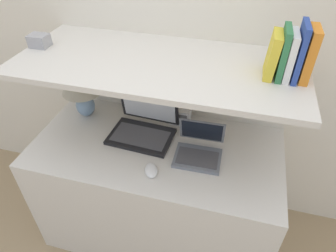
{
  "coord_description": "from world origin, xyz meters",
  "views": [
    {
      "loc": [
        0.39,
        -0.83,
        1.91
      ],
      "look_at": [
        0.07,
        0.35,
        0.93
      ],
      "focal_mm": 32.0,
      "sensor_mm": 36.0,
      "label": 1
    }
  ],
  "objects_px": {
    "table_lamp": "(82,88)",
    "laptop_small": "(199,149)",
    "book_orange": "(309,55)",
    "book_white": "(290,56)",
    "laptop_large": "(144,126)",
    "book_yellow": "(273,55)",
    "router_box": "(180,116)",
    "book_green": "(283,53)",
    "computer_mouse": "(151,170)",
    "book_blue": "(300,52)",
    "shelf_gadget": "(39,41)"
  },
  "relations": [
    {
      "from": "book_blue",
      "to": "book_orange",
      "type": "bearing_deg",
      "value": 0.0
    },
    {
      "from": "table_lamp",
      "to": "book_blue",
      "type": "bearing_deg",
      "value": -5.0
    },
    {
      "from": "book_orange",
      "to": "book_blue",
      "type": "distance_m",
      "value": 0.04
    },
    {
      "from": "book_yellow",
      "to": "book_green",
      "type": "bearing_deg",
      "value": 0.0
    },
    {
      "from": "book_blue",
      "to": "book_white",
      "type": "relative_size",
      "value": 1.2
    },
    {
      "from": "computer_mouse",
      "to": "shelf_gadget",
      "type": "bearing_deg",
      "value": 158.13
    },
    {
      "from": "router_box",
      "to": "shelf_gadget",
      "type": "xyz_separation_m",
      "value": [
        -0.72,
        -0.17,
        0.47
      ]
    },
    {
      "from": "table_lamp",
      "to": "laptop_small",
      "type": "xyz_separation_m",
      "value": [
        0.76,
        -0.18,
        -0.16
      ]
    },
    {
      "from": "laptop_small",
      "to": "book_orange",
      "type": "xyz_separation_m",
      "value": [
        0.41,
        0.08,
        0.56
      ]
    },
    {
      "from": "book_yellow",
      "to": "router_box",
      "type": "bearing_deg",
      "value": 157.93
    },
    {
      "from": "book_yellow",
      "to": "shelf_gadget",
      "type": "bearing_deg",
      "value": 180.0
    },
    {
      "from": "book_orange",
      "to": "shelf_gadget",
      "type": "xyz_separation_m",
      "value": [
        -1.29,
        0.0,
        -0.08
      ]
    },
    {
      "from": "book_yellow",
      "to": "shelf_gadget",
      "type": "xyz_separation_m",
      "value": [
        -1.15,
        0.0,
        -0.06
      ]
    },
    {
      "from": "book_orange",
      "to": "book_blue",
      "type": "xyz_separation_m",
      "value": [
        -0.04,
        0.0,
        0.01
      ]
    },
    {
      "from": "laptop_small",
      "to": "book_yellow",
      "type": "bearing_deg",
      "value": 16.26
    },
    {
      "from": "laptop_large",
      "to": "laptop_small",
      "type": "xyz_separation_m",
      "value": [
        0.34,
        -0.1,
        -0.01
      ]
    },
    {
      "from": "book_orange",
      "to": "book_white",
      "type": "bearing_deg",
      "value": 180.0
    },
    {
      "from": "router_box",
      "to": "book_green",
      "type": "bearing_deg",
      "value": -20.41
    },
    {
      "from": "router_box",
      "to": "laptop_large",
      "type": "bearing_deg",
      "value": -139.79
    },
    {
      "from": "laptop_large",
      "to": "router_box",
      "type": "height_order",
      "value": "laptop_large"
    },
    {
      "from": "book_green",
      "to": "book_yellow",
      "type": "bearing_deg",
      "value": 180.0
    },
    {
      "from": "router_box",
      "to": "book_yellow",
      "type": "distance_m",
      "value": 0.71
    },
    {
      "from": "table_lamp",
      "to": "laptop_small",
      "type": "distance_m",
      "value": 0.79
    },
    {
      "from": "table_lamp",
      "to": "book_yellow",
      "type": "bearing_deg",
      "value": -5.5
    },
    {
      "from": "book_white",
      "to": "book_green",
      "type": "xyz_separation_m",
      "value": [
        -0.03,
        0.0,
        0.01
      ]
    },
    {
      "from": "computer_mouse",
      "to": "book_orange",
      "type": "height_order",
      "value": "book_orange"
    },
    {
      "from": "book_green",
      "to": "book_white",
      "type": "bearing_deg",
      "value": 0.0
    },
    {
      "from": "laptop_small",
      "to": "book_orange",
      "type": "bearing_deg",
      "value": 10.85
    },
    {
      "from": "laptop_small",
      "to": "router_box",
      "type": "height_order",
      "value": "laptop_small"
    },
    {
      "from": "table_lamp",
      "to": "book_blue",
      "type": "distance_m",
      "value": 1.2
    },
    {
      "from": "book_blue",
      "to": "router_box",
      "type": "bearing_deg",
      "value": 161.84
    },
    {
      "from": "book_orange",
      "to": "book_white",
      "type": "relative_size",
      "value": 1.13
    },
    {
      "from": "laptop_small",
      "to": "book_white",
      "type": "distance_m",
      "value": 0.65
    },
    {
      "from": "laptop_large",
      "to": "book_orange",
      "type": "bearing_deg",
      "value": -1.46
    },
    {
      "from": "table_lamp",
      "to": "computer_mouse",
      "type": "bearing_deg",
      "value": -33.98
    },
    {
      "from": "book_orange",
      "to": "book_white",
      "type": "distance_m",
      "value": 0.07
    },
    {
      "from": "laptop_small",
      "to": "router_box",
      "type": "relative_size",
      "value": 2.11
    },
    {
      "from": "shelf_gadget",
      "to": "table_lamp",
      "type": "bearing_deg",
      "value": 38.02
    },
    {
      "from": "laptop_large",
      "to": "book_orange",
      "type": "xyz_separation_m",
      "value": [
        0.75,
        -0.02,
        0.55
      ]
    },
    {
      "from": "laptop_small",
      "to": "book_white",
      "type": "height_order",
      "value": "book_white"
    },
    {
      "from": "computer_mouse",
      "to": "book_yellow",
      "type": "distance_m",
      "value": 0.79
    },
    {
      "from": "laptop_large",
      "to": "book_green",
      "type": "relative_size",
      "value": 1.73
    },
    {
      "from": "router_box",
      "to": "book_orange",
      "type": "relative_size",
      "value": 0.53
    },
    {
      "from": "book_blue",
      "to": "book_white",
      "type": "height_order",
      "value": "book_blue"
    },
    {
      "from": "table_lamp",
      "to": "laptop_large",
      "type": "height_order",
      "value": "table_lamp"
    },
    {
      "from": "laptop_small",
      "to": "book_blue",
      "type": "height_order",
      "value": "book_blue"
    },
    {
      "from": "shelf_gadget",
      "to": "book_orange",
      "type": "bearing_deg",
      "value": 0.0
    },
    {
      "from": "laptop_large",
      "to": "computer_mouse",
      "type": "relative_size",
      "value": 3.16
    },
    {
      "from": "computer_mouse",
      "to": "book_white",
      "type": "height_order",
      "value": "book_white"
    },
    {
      "from": "book_orange",
      "to": "book_blue",
      "type": "relative_size",
      "value": 0.94
    }
  ]
}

